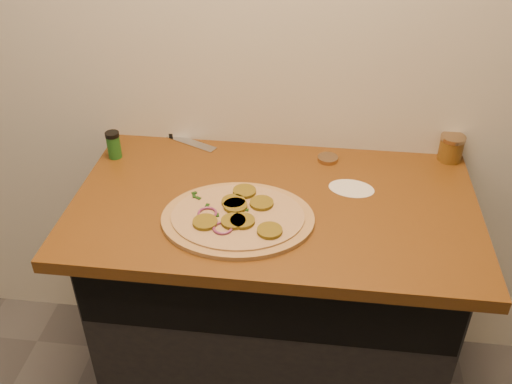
# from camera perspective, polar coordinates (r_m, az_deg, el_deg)

# --- Properties ---
(cabinet) EXTENTS (1.10, 0.60, 0.86)m
(cabinet) POSITION_cam_1_polar(r_m,az_deg,el_deg) (2.03, 1.70, -11.15)
(cabinet) COLOR black
(cabinet) RESTS_ON ground
(countertop) EXTENTS (1.20, 0.70, 0.04)m
(countertop) POSITION_cam_1_polar(r_m,az_deg,el_deg) (1.71, 1.86, -1.34)
(countertop) COLOR brown
(countertop) RESTS_ON cabinet
(pizza) EXTENTS (0.46, 0.46, 0.03)m
(pizza) POSITION_cam_1_polar(r_m,az_deg,el_deg) (1.61, -1.83, -2.54)
(pizza) COLOR tan
(pizza) RESTS_ON countertop
(chefs_knife) EXTENTS (0.27, 0.15, 0.02)m
(chefs_knife) POSITION_cam_1_polar(r_m,az_deg,el_deg) (2.03, -8.04, 5.49)
(chefs_knife) COLOR #B7BAC1
(chefs_knife) RESTS_ON countertop
(mason_jar_lid) EXTENTS (0.08, 0.08, 0.01)m
(mason_jar_lid) POSITION_cam_1_polar(r_m,az_deg,el_deg) (1.89, 7.19, 3.32)
(mason_jar_lid) COLOR #A1815D
(mason_jar_lid) RESTS_ON countertop
(salsa_jar) EXTENTS (0.08, 0.08, 0.09)m
(salsa_jar) POSITION_cam_1_polar(r_m,az_deg,el_deg) (1.97, 18.93, 4.20)
(salsa_jar) COLOR #A01C10
(salsa_jar) RESTS_ON countertop
(spice_shaker) EXTENTS (0.05, 0.05, 0.09)m
(spice_shaker) POSITION_cam_1_polar(r_m,az_deg,el_deg) (1.94, -14.05, 4.60)
(spice_shaker) COLOR #1D591C
(spice_shaker) RESTS_ON countertop
(flour_spill) EXTENTS (0.16, 0.16, 0.00)m
(flour_spill) POSITION_cam_1_polar(r_m,az_deg,el_deg) (1.77, 9.52, 0.35)
(flour_spill) COLOR silver
(flour_spill) RESTS_ON countertop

